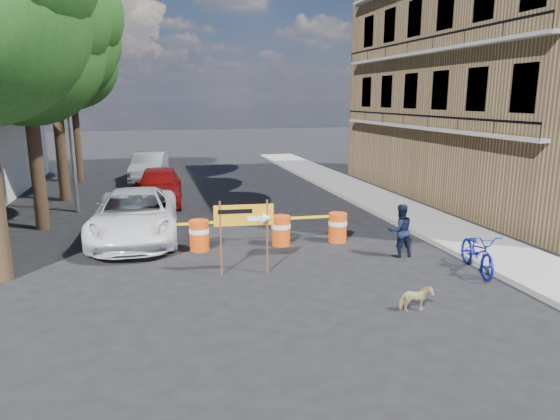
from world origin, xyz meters
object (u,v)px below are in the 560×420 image
bicycle (479,233)px  barrel_mid_left (199,235)px  barrel_far_left (156,238)px  sedan_silver (149,167)px  pedestrian (400,230)px  barrel_far_right (338,227)px  dog (416,299)px  detour_sign (252,220)px  sedan_red (159,186)px  suv_white (135,215)px  barrel_mid_right (281,230)px

bicycle → barrel_mid_left: bearing=165.9°
barrel_far_left → sedan_silver: (-0.08, 13.28, 0.29)m
pedestrian → barrel_mid_left: bearing=-19.9°
barrel_far_right → dog: bearing=-93.4°
detour_sign → dog: detour_sign is taller
barrel_far_right → bicycle: (2.47, -3.47, 0.54)m
barrel_far_right → sedan_silver: (-5.54, 13.46, 0.29)m
barrel_far_left → sedan_silver: sedan_silver is taller
barrel_mid_left → sedan_silver: 13.36m
sedan_red → sedan_silver: size_ratio=0.99×
barrel_far_right → barrel_far_left: bearing=178.2°
detour_sign → sedan_silver: (-2.40, 15.63, -0.64)m
dog → suv_white: suv_white is taller
barrel_far_right → bicycle: size_ratio=0.44×
bicycle → dog: bearing=-132.2°
sedan_red → detour_sign: bearing=-74.0°
suv_white → sedan_red: sedan_red is taller
dog → suv_white: 9.22m
barrel_far_right → dog: 5.31m
detour_sign → dog: bearing=-42.2°
barrel_mid_left → pedestrian: size_ratio=0.60×
dog → sedan_red: bearing=24.9°
barrel_mid_left → bicycle: bearing=-28.5°
detour_sign → suv_white: size_ratio=0.34×
barrel_far_left → bicycle: bearing=-24.7°
detour_sign → sedan_silver: detour_sign is taller
barrel_far_left → sedan_silver: size_ratio=0.20×
barrel_mid_right → dog: barrel_mid_right is taller
bicycle → sedan_red: 13.14m
detour_sign → barrel_far_right: bearing=40.4°
detour_sign → barrel_mid_right: bearing=64.9°
barrel_mid_left → barrel_far_right: (4.23, -0.16, 0.00)m
barrel_mid_left → sedan_silver: (-1.30, 13.29, 0.29)m
barrel_mid_right → detour_sign: 2.80m
pedestrian → dog: bearing=67.5°
barrel_mid_left → suv_white: size_ratio=0.16×
barrel_far_left → barrel_far_right: same height
barrel_far_left → barrel_mid_left: size_ratio=1.00×
barrel_mid_left → sedan_red: sedan_red is taller
barrel_mid_right → bicycle: bearing=-40.0°
bicycle → suv_white: bearing=162.2°
suv_white → sedan_silver: size_ratio=1.20×
pedestrian → barrel_far_right: bearing=-57.4°
barrel_mid_left → pedestrian: 5.74m
barrel_mid_left → barrel_mid_right: bearing=-1.6°
pedestrian → barrel_mid_right: bearing=-32.8°
barrel_far_left → barrel_mid_right: size_ratio=1.00×
detour_sign → sedan_red: (-2.04, 9.39, -0.62)m
barrel_mid_left → sedan_silver: size_ratio=0.20×
barrel_mid_right → barrel_far_right: size_ratio=1.00×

